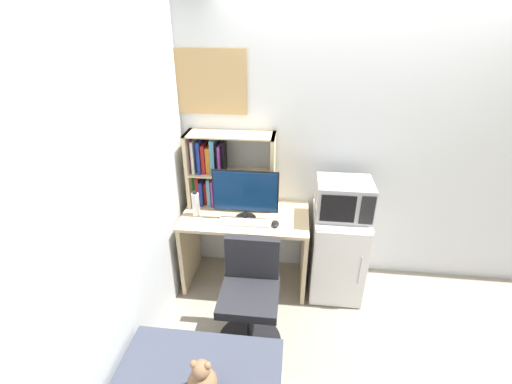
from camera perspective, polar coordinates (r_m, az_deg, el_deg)
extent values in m
cube|color=silver|center=(3.34, 23.34, 6.25)|extent=(6.40, 0.04, 2.60)
cube|color=silver|center=(2.04, -25.69, -7.37)|extent=(0.04, 4.40, 2.60)
cube|color=beige|center=(3.16, -1.74, -3.92)|extent=(1.13, 0.62, 0.03)
cube|color=beige|center=(3.48, -10.74, -8.62)|extent=(0.04, 0.56, 0.72)
cube|color=beige|center=(3.35, 7.83, -9.95)|extent=(0.04, 0.56, 0.72)
cube|color=beige|center=(3.27, -10.64, 3.73)|extent=(0.03, 0.26, 0.69)
cube|color=beige|center=(3.13, 2.74, 3.17)|extent=(0.03, 0.26, 0.69)
cube|color=beige|center=(3.06, -4.29, 9.31)|extent=(0.79, 0.26, 0.01)
cube|color=beige|center=(3.19, -4.07, 3.11)|extent=(0.72, 0.26, 0.01)
cube|color=#197233|center=(3.37, -9.71, 0.77)|extent=(0.03, 0.15, 0.28)
cube|color=#B21E1E|center=(3.36, -9.17, 0.62)|extent=(0.03, 0.18, 0.28)
cube|color=navy|center=(3.35, -8.59, 0.25)|extent=(0.03, 0.20, 0.24)
cube|color=#B21E1E|center=(3.36, -7.93, 0.13)|extent=(0.03, 0.16, 0.21)
cube|color=teal|center=(3.32, -7.36, 0.44)|extent=(0.03, 0.21, 0.28)
cube|color=purple|center=(3.32, -6.82, 0.29)|extent=(0.02, 0.21, 0.26)
cube|color=teal|center=(3.32, -6.28, 0.37)|extent=(0.02, 0.18, 0.26)
cube|color=purple|center=(3.24, -10.25, 6.14)|extent=(0.02, 0.16, 0.30)
cube|color=silver|center=(3.22, -9.86, 5.96)|extent=(0.02, 0.21, 0.29)
cube|color=navy|center=(3.22, -9.30, 5.90)|extent=(0.02, 0.16, 0.28)
cube|color=navy|center=(3.20, -8.91, 5.93)|extent=(0.03, 0.22, 0.30)
cube|color=#B21E1E|center=(3.20, -8.28, 5.69)|extent=(0.03, 0.20, 0.26)
cube|color=orange|center=(3.20, -7.54, 5.49)|extent=(0.04, 0.19, 0.24)
cube|color=teal|center=(3.17, -6.80, 6.05)|extent=(0.04, 0.22, 0.32)
cube|color=black|center=(3.18, -6.07, 5.67)|extent=(0.02, 0.18, 0.26)
cube|color=purple|center=(3.16, -5.72, 5.61)|extent=(0.02, 0.22, 0.27)
cube|color=black|center=(3.17, -5.20, 5.86)|extent=(0.02, 0.15, 0.28)
cylinder|color=black|center=(3.09, -1.68, -4.29)|extent=(0.18, 0.18, 0.02)
cylinder|color=black|center=(3.06, -1.69, -3.56)|extent=(0.04, 0.04, 0.08)
cube|color=black|center=(2.96, -1.73, 0.10)|extent=(0.56, 0.01, 0.38)
cube|color=navy|center=(2.96, -1.75, 0.06)|extent=(0.54, 0.02, 0.36)
cube|color=silver|center=(3.03, -1.85, -4.93)|extent=(0.45, 0.13, 0.02)
ellipsoid|color=black|center=(3.00, 3.17, -5.19)|extent=(0.06, 0.11, 0.03)
cylinder|color=silver|center=(3.14, -9.77, -2.02)|extent=(0.07, 0.07, 0.22)
cylinder|color=black|center=(3.08, -9.94, -0.09)|extent=(0.04, 0.04, 0.02)
cube|color=white|center=(3.35, 12.99, -9.56)|extent=(0.46, 0.53, 0.81)
cube|color=white|center=(3.13, 13.44, -12.52)|extent=(0.45, 0.01, 0.78)
cylinder|color=#B2B2B7|center=(3.13, 16.56, -12.13)|extent=(0.01, 0.01, 0.28)
cube|color=#ADADB2|center=(3.05, 14.07, -1.03)|extent=(0.46, 0.37, 0.31)
cube|color=black|center=(2.88, 13.19, -2.70)|extent=(0.28, 0.01, 0.24)
cube|color=black|center=(2.92, 17.67, -2.90)|extent=(0.11, 0.01, 0.25)
cylinder|color=black|center=(3.05, -1.05, -23.05)|extent=(0.50, 0.50, 0.04)
cylinder|color=black|center=(2.88, -1.09, -20.19)|extent=(0.04, 0.04, 0.45)
cube|color=#232328|center=(2.71, -1.13, -16.67)|extent=(0.44, 0.44, 0.07)
cube|color=#232328|center=(2.72, -0.61, -10.59)|extent=(0.41, 0.06, 0.35)
sphere|color=#846042|center=(2.22, -8.70, -28.30)|extent=(0.17, 0.17, 0.17)
sphere|color=#846042|center=(2.13, -8.93, -26.62)|extent=(0.10, 0.10, 0.10)
sphere|color=#846042|center=(2.11, -10.14, -25.82)|extent=(0.04, 0.04, 0.04)
sphere|color=#846042|center=(2.09, -7.88, -26.15)|extent=(0.04, 0.04, 0.04)
cube|color=tan|center=(3.12, -8.10, 17.30)|extent=(0.69, 0.02, 0.54)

